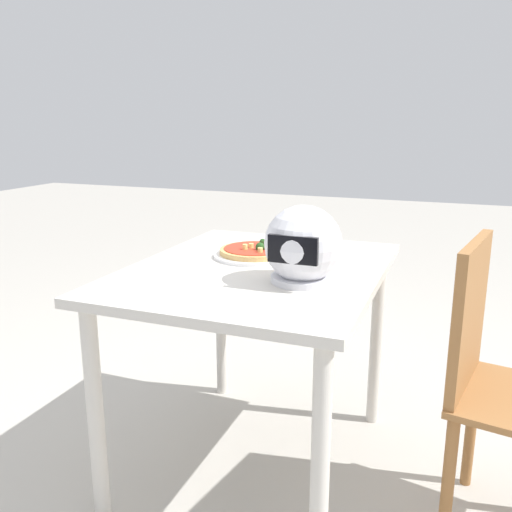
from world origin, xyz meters
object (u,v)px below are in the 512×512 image
(dining_table, at_px, (257,295))
(chair_side, at_px, (498,375))
(motorcycle_helmet, at_px, (303,246))
(pizza, at_px, (256,250))

(dining_table, bearing_deg, chair_side, 178.25)
(chair_side, bearing_deg, motorcycle_helmet, 8.81)
(pizza, xyz_separation_m, motorcycle_helmet, (-0.24, 0.24, 0.09))
(dining_table, xyz_separation_m, motorcycle_helmet, (-0.19, 0.11, 0.21))
(motorcycle_helmet, bearing_deg, pizza, -44.34)
(chair_side, bearing_deg, pizza, -10.26)
(pizza, relative_size, motorcycle_helmet, 1.07)
(dining_table, relative_size, motorcycle_helmet, 4.35)
(motorcycle_helmet, relative_size, chair_side, 0.26)
(motorcycle_helmet, bearing_deg, dining_table, -30.69)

